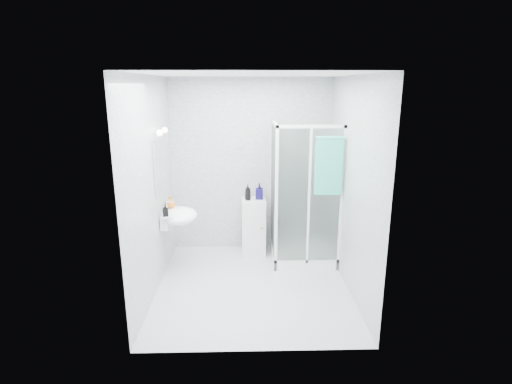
{
  "coord_description": "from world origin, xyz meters",
  "views": [
    {
      "loc": [
        -0.08,
        -4.62,
        2.49
      ],
      "look_at": [
        0.05,
        0.35,
        1.15
      ],
      "focal_mm": 28.0,
      "sensor_mm": 36.0,
      "label": 1
    }
  ],
  "objects_px": {
    "hand_towel": "(329,164)",
    "shower_enclosure": "(298,231)",
    "storage_cabinet": "(254,227)",
    "wall_basin": "(178,216)",
    "shampoo_bottle_a": "(248,192)",
    "soap_dispenser_orange": "(170,202)",
    "shampoo_bottle_b": "(259,191)",
    "soap_dispenser_black": "(165,210)"
  },
  "relations": [
    {
      "from": "shampoo_bottle_b",
      "to": "soap_dispenser_orange",
      "type": "xyz_separation_m",
      "value": [
        -1.23,
        -0.46,
        -0.02
      ]
    },
    {
      "from": "shower_enclosure",
      "to": "wall_basin",
      "type": "relative_size",
      "value": 3.57
    },
    {
      "from": "wall_basin",
      "to": "hand_towel",
      "type": "relative_size",
      "value": 0.73
    },
    {
      "from": "shampoo_bottle_a",
      "to": "soap_dispenser_orange",
      "type": "distance_m",
      "value": 1.14
    },
    {
      "from": "wall_basin",
      "to": "storage_cabinet",
      "type": "distance_m",
      "value": 1.23
    },
    {
      "from": "shampoo_bottle_a",
      "to": "soap_dispenser_orange",
      "type": "bearing_deg",
      "value": -158.7
    },
    {
      "from": "hand_towel",
      "to": "soap_dispenser_orange",
      "type": "bearing_deg",
      "value": 173.51
    },
    {
      "from": "soap_dispenser_orange",
      "to": "shampoo_bottle_b",
      "type": "bearing_deg",
      "value": 20.67
    },
    {
      "from": "storage_cabinet",
      "to": "soap_dispenser_orange",
      "type": "distance_m",
      "value": 1.33
    },
    {
      "from": "shampoo_bottle_b",
      "to": "soap_dispenser_orange",
      "type": "height_order",
      "value": "shampoo_bottle_b"
    },
    {
      "from": "shower_enclosure",
      "to": "shampoo_bottle_a",
      "type": "relative_size",
      "value": 8.43
    },
    {
      "from": "wall_basin",
      "to": "hand_towel",
      "type": "xyz_separation_m",
      "value": [
        1.97,
        -0.09,
        0.71
      ]
    },
    {
      "from": "wall_basin",
      "to": "shampoo_bottle_b",
      "type": "distance_m",
      "value": 1.28
    },
    {
      "from": "shampoo_bottle_a",
      "to": "shampoo_bottle_b",
      "type": "xyz_separation_m",
      "value": [
        0.17,
        0.05,
        0.0
      ]
    },
    {
      "from": "shampoo_bottle_b",
      "to": "shower_enclosure",
      "type": "bearing_deg",
      "value": -28.53
    },
    {
      "from": "shampoo_bottle_a",
      "to": "soap_dispenser_orange",
      "type": "xyz_separation_m",
      "value": [
        -1.06,
        -0.41,
        -0.02
      ]
    },
    {
      "from": "wall_basin",
      "to": "soap_dispenser_orange",
      "type": "height_order",
      "value": "soap_dispenser_orange"
    },
    {
      "from": "hand_towel",
      "to": "shampoo_bottle_a",
      "type": "distance_m",
      "value": 1.33
    },
    {
      "from": "wall_basin",
      "to": "shampoo_bottle_b",
      "type": "height_order",
      "value": "shampoo_bottle_b"
    },
    {
      "from": "hand_towel",
      "to": "soap_dispenser_orange",
      "type": "xyz_separation_m",
      "value": [
        -2.09,
        0.24,
        -0.56
      ]
    },
    {
      "from": "wall_basin",
      "to": "soap_dispenser_orange",
      "type": "bearing_deg",
      "value": 129.05
    },
    {
      "from": "shampoo_bottle_a",
      "to": "soap_dispenser_orange",
      "type": "height_order",
      "value": "shampoo_bottle_a"
    },
    {
      "from": "shower_enclosure",
      "to": "shampoo_bottle_a",
      "type": "height_order",
      "value": "shower_enclosure"
    },
    {
      "from": "storage_cabinet",
      "to": "shampoo_bottle_b",
      "type": "height_order",
      "value": "shampoo_bottle_b"
    },
    {
      "from": "shampoo_bottle_b",
      "to": "shampoo_bottle_a",
      "type": "bearing_deg",
      "value": -163.37
    },
    {
      "from": "wall_basin",
      "to": "shampoo_bottle_a",
      "type": "bearing_deg",
      "value": 31.2
    },
    {
      "from": "wall_basin",
      "to": "soap_dispenser_black",
      "type": "distance_m",
      "value": 0.27
    },
    {
      "from": "soap_dispenser_black",
      "to": "storage_cabinet",
      "type": "bearing_deg",
      "value": 33.96
    },
    {
      "from": "shower_enclosure",
      "to": "soap_dispenser_orange",
      "type": "distance_m",
      "value": 1.85
    },
    {
      "from": "shower_enclosure",
      "to": "shampoo_bottle_a",
      "type": "xyz_separation_m",
      "value": [
        -0.72,
        0.25,
        0.52
      ]
    },
    {
      "from": "soap_dispenser_orange",
      "to": "soap_dispenser_black",
      "type": "height_order",
      "value": "soap_dispenser_orange"
    },
    {
      "from": "shower_enclosure",
      "to": "soap_dispenser_black",
      "type": "relative_size",
      "value": 12.9
    },
    {
      "from": "shampoo_bottle_a",
      "to": "storage_cabinet",
      "type": "bearing_deg",
      "value": 9.48
    },
    {
      "from": "wall_basin",
      "to": "storage_cabinet",
      "type": "height_order",
      "value": "wall_basin"
    },
    {
      "from": "hand_towel",
      "to": "shampoo_bottle_a",
      "type": "bearing_deg",
      "value": 147.84
    },
    {
      "from": "hand_towel",
      "to": "shower_enclosure",
      "type": "bearing_deg",
      "value": 127.88
    },
    {
      "from": "hand_towel",
      "to": "shampoo_bottle_b",
      "type": "xyz_separation_m",
      "value": [
        -0.86,
        0.7,
        -0.54
      ]
    },
    {
      "from": "storage_cabinet",
      "to": "wall_basin",
      "type": "bearing_deg",
      "value": -151.51
    },
    {
      "from": "storage_cabinet",
      "to": "soap_dispenser_black",
      "type": "distance_m",
      "value": 1.47
    },
    {
      "from": "hand_towel",
      "to": "soap_dispenser_orange",
      "type": "distance_m",
      "value": 2.18
    },
    {
      "from": "storage_cabinet",
      "to": "hand_towel",
      "type": "relative_size",
      "value": 1.12
    },
    {
      "from": "soap_dispenser_orange",
      "to": "hand_towel",
      "type": "bearing_deg",
      "value": -6.49
    }
  ]
}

